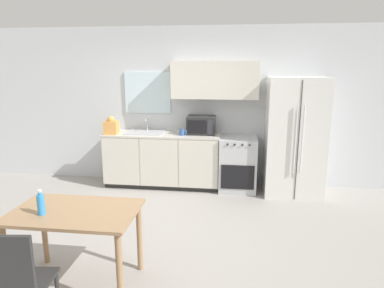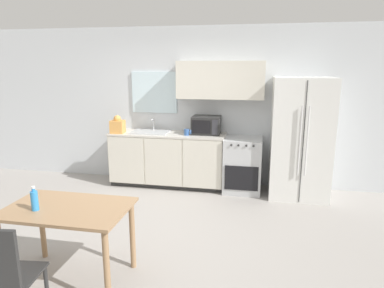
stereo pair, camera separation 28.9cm
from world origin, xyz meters
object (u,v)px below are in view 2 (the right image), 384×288
object	(u,v)px
oven_range	(243,165)
coffee_mug	(187,132)
dining_chair_near	(4,272)
microwave	(206,125)
drink_bottle	(35,200)
dining_table	(68,218)
refrigerator	(300,138)

from	to	relation	value
oven_range	coffee_mug	xyz separation A→B (m)	(-0.92, -0.09, 0.53)
oven_range	coffee_mug	bearing A→B (deg)	-174.52
coffee_mug	dining_chair_near	distance (m)	3.54
coffee_mug	dining_chair_near	xyz separation A→B (m)	(-0.69, -3.44, -0.44)
microwave	drink_bottle	bearing A→B (deg)	-110.58
drink_bottle	dining_table	bearing A→B (deg)	25.47
dining_table	dining_chair_near	xyz separation A→B (m)	(-0.11, -0.74, -0.10)
dining_chair_near	refrigerator	bearing A→B (deg)	47.75
refrigerator	drink_bottle	size ratio (longest dim) A/B	8.14
oven_range	dining_table	distance (m)	3.18
oven_range	dining_chair_near	size ratio (longest dim) A/B	0.97
oven_range	dining_chair_near	world-z (taller)	dining_chair_near
microwave	drink_bottle	distance (m)	3.21
coffee_mug	dining_table	xyz separation A→B (m)	(-0.59, -2.70, -0.34)
refrigerator	coffee_mug	bearing A→B (deg)	-178.76
refrigerator	coffee_mug	world-z (taller)	refrigerator
refrigerator	coffee_mug	distance (m)	1.80
refrigerator	microwave	bearing A→B (deg)	174.64
coffee_mug	dining_table	bearing A→B (deg)	-102.26
microwave	coffee_mug	distance (m)	0.36
dining_chair_near	drink_bottle	distance (m)	0.71
oven_range	drink_bottle	xyz separation A→B (m)	(-1.76, -2.91, 0.41)
microwave	dining_table	world-z (taller)	microwave
microwave	dining_table	distance (m)	3.04
oven_range	dining_table	xyz separation A→B (m)	(-1.51, -2.79, 0.19)
dining_table	drink_bottle	xyz separation A→B (m)	(-0.25, -0.12, 0.21)
oven_range	drink_bottle	distance (m)	3.42
oven_range	microwave	bearing A→B (deg)	171.62
microwave	dining_table	size ratio (longest dim) A/B	0.40
coffee_mug	drink_bottle	world-z (taller)	coffee_mug
microwave	coffee_mug	bearing A→B (deg)	-148.09
oven_range	refrigerator	distance (m)	1.01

